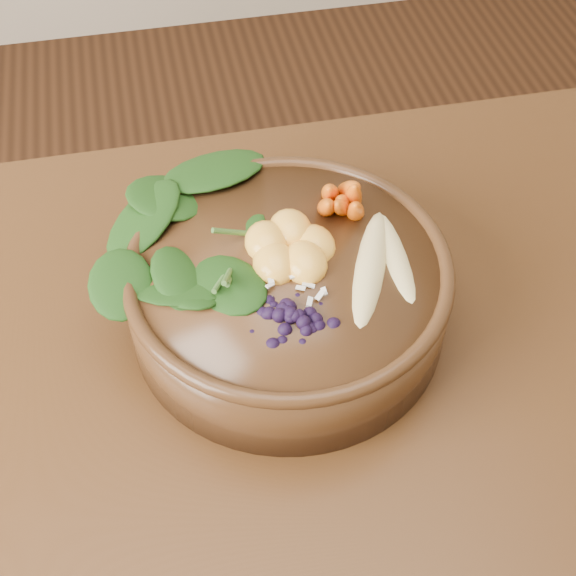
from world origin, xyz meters
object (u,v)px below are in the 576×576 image
Objects in this scene: dining_table at (312,459)px; kale_heap at (238,200)px; banana_halves at (384,251)px; mandarin_cluster at (290,238)px; carrot_cluster at (345,171)px; blueberry_pile at (292,303)px; stoneware_bowl at (288,294)px.

dining_table is 0.29m from kale_heap.
mandarin_cluster is at bearing 170.25° from banana_halves.
carrot_cluster is (0.07, 0.19, 0.23)m from dining_table.
blueberry_pile is (-0.02, -0.09, 0.00)m from mandarin_cluster.
blueberry_pile is at bearing -98.69° from stoneware_bowl.
carrot_cluster reaches higher than dining_table.
mandarin_cluster is at bearing -53.34° from kale_heap.
carrot_cluster is 0.17m from blueberry_pile.
banana_halves is at bearing -35.10° from kale_heap.
blueberry_pile reaches higher than mandarin_cluster.
carrot_cluster reaches higher than stoneware_bowl.
mandarin_cluster reaches higher than stoneware_bowl.
banana_halves is (0.13, -0.09, -0.01)m from kale_heap.
dining_table is 0.31m from carrot_cluster.
mandarin_cluster is (-0.09, 0.03, 0.00)m from banana_halves.
stoneware_bowl is at bearing -177.26° from banana_halves.
blueberry_pile is (-0.01, 0.05, 0.20)m from dining_table.
banana_halves is 0.09m from mandarin_cluster.
mandarin_cluster is at bearing 87.93° from dining_table.
banana_halves is at bearing -8.81° from stoneware_bowl.
stoneware_bowl reaches higher than dining_table.
stoneware_bowl is 0.14m from carrot_cluster.
banana_halves is at bearing -21.30° from mandarin_cluster.
kale_heap is at bearing 156.45° from banana_halves.
banana_halves reaches higher than stoneware_bowl.
kale_heap is (-0.04, 0.19, 0.21)m from dining_table.
kale_heap is 1.42× the size of blueberry_pile.
carrot_cluster is 0.10m from banana_halves.
mandarin_cluster reaches higher than banana_halves.
mandarin_cluster is (-0.07, -0.06, -0.03)m from carrot_cluster.
blueberry_pile is at bearing -100.82° from mandarin_cluster.
kale_heap reaches higher than banana_halves.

